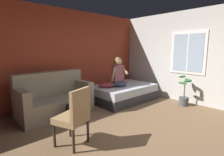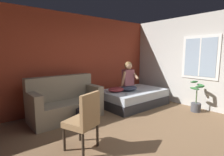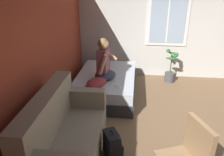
{
  "view_description": "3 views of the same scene",
  "coord_description": "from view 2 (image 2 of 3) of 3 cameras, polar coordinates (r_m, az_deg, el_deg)",
  "views": [
    {
      "loc": [
        -2.45,
        -1.89,
        1.6
      ],
      "look_at": [
        0.59,
        1.43,
        0.84
      ],
      "focal_mm": 28.0,
      "sensor_mm": 36.0,
      "label": 1
    },
    {
      "loc": [
        -2.45,
        -1.89,
        1.6
      ],
      "look_at": [
        0.46,
        1.68,
        0.95
      ],
      "focal_mm": 28.0,
      "sensor_mm": 36.0,
      "label": 2
    },
    {
      "loc": [
        -3.1,
        1.14,
        2.36
      ],
      "look_at": [
        0.58,
        1.58,
        0.76
      ],
      "focal_mm": 35.0,
      "sensor_mm": 36.0,
      "label": 3
    }
  ],
  "objects": [
    {
      "name": "backpack",
      "position": [
        4.07,
        -9.29,
        -12.26
      ],
      "size": [
        0.35,
        0.33,
        0.46
      ],
      "color": "black",
      "rests_on": "ground"
    },
    {
      "name": "potted_plant",
      "position": [
        5.37,
        25.79,
        -6.76
      ],
      "size": [
        0.39,
        0.37,
        0.85
      ],
      "color": "#4C4C51",
      "rests_on": "ground"
    },
    {
      "name": "wall_back_accent",
      "position": [
        5.27,
        -11.45,
        5.19
      ],
      "size": [
        10.33,
        0.16,
        2.7
      ],
      "primitive_type": "cube",
      "color": "#993823",
      "rests_on": "ground"
    },
    {
      "name": "bed",
      "position": [
        5.52,
        6.88,
        -6.3
      ],
      "size": [
        1.99,
        1.31,
        0.48
      ],
      "color": "#2D2D33",
      "rests_on": "ground"
    },
    {
      "name": "wall_side_with_window",
      "position": [
        5.54,
        30.84,
        4.36
      ],
      "size": [
        0.19,
        6.78,
        2.7
      ],
      "color": "silver",
      "rests_on": "ground"
    },
    {
      "name": "throw_pillow",
      "position": [
        5.12,
        1.37,
        -3.78
      ],
      "size": [
        0.58,
        0.52,
        0.14
      ],
      "primitive_type": "ellipsoid",
      "rotation": [
        0.0,
        0.0,
        -0.4
      ],
      "color": "#993338",
      "rests_on": "bed"
    },
    {
      "name": "couch",
      "position": [
        4.51,
        -15.12,
        -7.74
      ],
      "size": [
        1.72,
        0.86,
        1.04
      ],
      "color": "gray",
      "rests_on": "ground"
    },
    {
      "name": "ground_plane",
      "position": [
        3.49,
        12.4,
        -19.45
      ],
      "size": [
        40.0,
        40.0,
        0.0
      ],
      "primitive_type": "plane",
      "color": "brown"
    },
    {
      "name": "cell_phone",
      "position": [
        4.83,
        4.62,
        -5.31
      ],
      "size": [
        0.14,
        0.16,
        0.01
      ],
      "primitive_type": "cube",
      "rotation": [
        0.0,
        0.0,
        5.64
      ],
      "color": "#B7B7BC",
      "rests_on": "bed"
    },
    {
      "name": "person_seated",
      "position": [
        5.26,
        5.35,
        -0.32
      ],
      "size": [
        0.58,
        0.51,
        0.88
      ],
      "color": "#383D51",
      "rests_on": "bed"
    },
    {
      "name": "side_chair",
      "position": [
        2.98,
        -9.09,
        -13.07
      ],
      "size": [
        0.6,
        0.6,
        0.98
      ],
      "color": "#382D23",
      "rests_on": "ground"
    }
  ]
}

